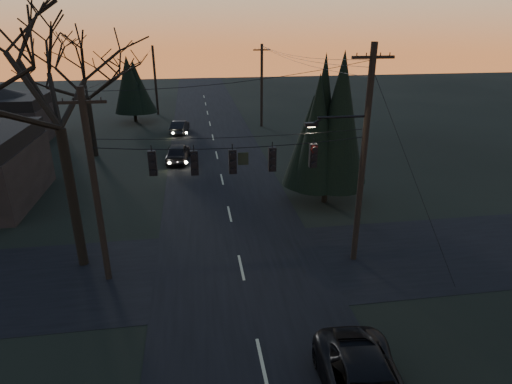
{
  "coord_description": "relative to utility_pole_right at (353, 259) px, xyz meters",
  "views": [
    {
      "loc": [
        -1.87,
        -7.16,
        10.84
      ],
      "look_at": [
        0.7,
        9.98,
        3.81
      ],
      "focal_mm": 30.0,
      "sensor_mm": 36.0,
      "label": 1
    }
  ],
  "objects": [
    {
      "name": "evergreen_right",
      "position": [
        0.66,
        7.0,
        4.6
      ],
      "size": [
        3.83,
        3.83,
        8.02
      ],
      "color": "black",
      "rests_on": "ground"
    },
    {
      "name": "main_road",
      "position": [
        -5.5,
        10.0,
        0.01
      ],
      "size": [
        8.0,
        120.0,
        0.02
      ],
      "primitive_type": "cube",
      "color": "black",
      "rests_on": "ground"
    },
    {
      "name": "utility_pole_far_l",
      "position": [
        -11.5,
        36.0,
        0.0
      ],
      "size": [
        0.3,
        0.3,
        8.0
      ],
      "primitive_type": null,
      "color": "black",
      "rests_on": "ground"
    },
    {
      "name": "bare_tree_left",
      "position": [
        -12.89,
        1.47,
        9.21
      ],
      "size": [
        9.33,
        9.33,
        13.17
      ],
      "color": "black",
      "rests_on": "ground"
    },
    {
      "name": "utility_pole_far_r",
      "position": [
        0.0,
        28.0,
        0.0
      ],
      "size": [
        1.8,
        0.3,
        8.5
      ],
      "primitive_type": null,
      "color": "black",
      "rests_on": "ground"
    },
    {
      "name": "utility_pole_left",
      "position": [
        -11.5,
        0.0,
        0.0
      ],
      "size": [
        1.8,
        0.3,
        8.5
      ],
      "primitive_type": null,
      "color": "black",
      "rests_on": "ground"
    },
    {
      "name": "evergreen_dist",
      "position": [
        -13.77,
        32.35,
        3.75
      ],
      "size": [
        3.94,
        3.94,
        6.31
      ],
      "color": "black",
      "rests_on": "ground"
    },
    {
      "name": "cross_road",
      "position": [
        -5.5,
        0.0,
        0.01
      ],
      "size": [
        60.0,
        7.0,
        0.02
      ],
      "primitive_type": "cube",
      "color": "black",
      "rests_on": "ground"
    },
    {
      "name": "span_signal_assembly",
      "position": [
        -5.74,
        0.0,
        5.31
      ],
      "size": [
        11.5,
        0.44,
        1.51
      ],
      "color": "black",
      "rests_on": "ground"
    },
    {
      "name": "sedan_oncoming_b",
      "position": [
        -8.7,
        26.25,
        0.64
      ],
      "size": [
        2.0,
        4.06,
        1.28
      ],
      "primitive_type": "imported",
      "rotation": [
        0.0,
        0.0,
        2.97
      ],
      "color": "black",
      "rests_on": "ground"
    },
    {
      "name": "utility_pole_right",
      "position": [
        0.0,
        0.0,
        0.0
      ],
      "size": [
        5.0,
        0.3,
        10.0
      ],
      "primitive_type": null,
      "color": "black",
      "rests_on": "ground"
    },
    {
      "name": "sedan_oncoming_a",
      "position": [
        -8.7,
        16.82,
        0.74
      ],
      "size": [
        2.15,
        4.47,
        1.47
      ],
      "primitive_type": "imported",
      "rotation": [
        0.0,
        0.0,
        3.04
      ],
      "color": "black",
      "rests_on": "ground"
    },
    {
      "name": "bare_tree_dist",
      "position": [
        -15.71,
        19.43,
        6.68
      ],
      "size": [
        7.59,
        7.59,
        9.56
      ],
      "color": "black",
      "rests_on": "ground"
    }
  ]
}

